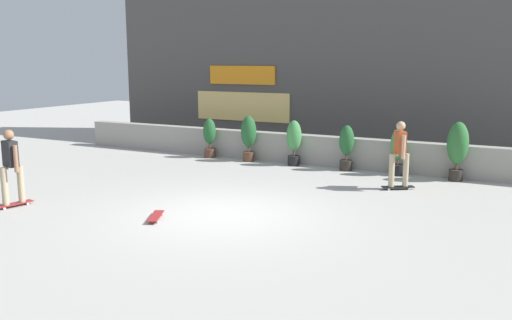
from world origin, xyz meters
name	(u,v)px	position (x,y,z in m)	size (l,w,h in m)	color
ground_plane	(223,214)	(0.00, 0.00, 0.00)	(48.00, 48.00, 0.00)	#B2AFA8
planter_wall	(323,151)	(0.00, 6.00, 0.45)	(18.00, 0.40, 0.90)	gray
building_backdrop	(363,58)	(-0.01, 10.00, 3.25)	(20.00, 2.08, 6.50)	#4C4947
potted_plant_0	(210,136)	(-3.78, 5.55, 0.71)	(0.41, 0.41, 1.29)	brown
potted_plant_1	(249,135)	(-2.34, 5.55, 0.83)	(0.48, 0.48, 1.44)	brown
potted_plant_2	(294,140)	(-0.79, 5.55, 0.78)	(0.45, 0.45, 1.38)	black
potted_plant_3	(346,145)	(0.86, 5.55, 0.74)	(0.42, 0.42, 1.32)	#2D2823
potted_plant_4	(398,149)	(2.34, 5.55, 0.74)	(0.42, 0.42, 1.32)	black
potted_plant_5	(458,146)	(3.88, 5.55, 0.92)	(0.55, 0.55, 1.57)	#2D2823
skater_far_left	(11,164)	(-4.36, -1.58, 0.94)	(0.55, 0.82, 1.70)	maroon
skater_foreground	(400,152)	(2.74, 3.86, 0.94)	(0.78, 0.61, 1.70)	black
skateboard_near_camera	(156,216)	(-1.03, -0.93, 0.06)	(0.53, 0.81, 0.08)	maroon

